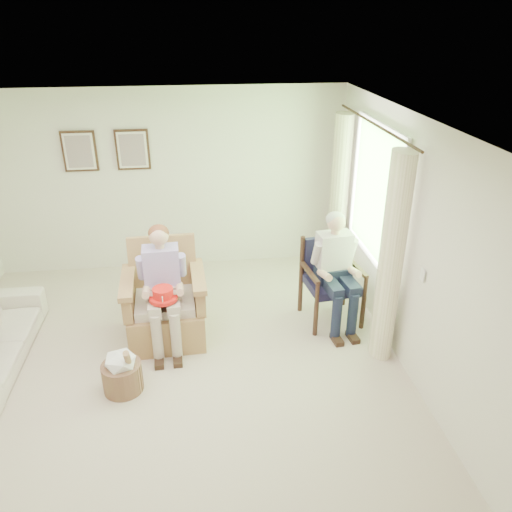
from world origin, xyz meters
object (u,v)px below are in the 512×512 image
(wood_armchair, at_px, (330,276))
(person_dark, at_px, (336,263))
(wicker_armchair, at_px, (166,309))
(hatbox, at_px, (122,371))
(red_hat, at_px, (163,295))
(person_wicker, at_px, (162,280))

(wood_armchair, relative_size, person_dark, 0.73)
(wicker_armchair, distance_m, hatbox, 1.02)
(person_dark, distance_m, red_hat, 2.02)
(hatbox, bearing_deg, wood_armchair, 24.54)
(wicker_armchair, xyz_separation_m, person_dark, (2.00, 0.01, 0.46))
(person_wicker, bearing_deg, wood_armchair, 6.72)
(person_dark, distance_m, hatbox, 2.65)
(wood_armchair, bearing_deg, person_dark, -97.05)
(wood_armchair, distance_m, red_hat, 2.06)
(person_wicker, bearing_deg, red_hat, -89.24)
(person_wicker, xyz_separation_m, person_dark, (2.00, 0.16, -0.01))
(person_dark, bearing_deg, red_hat, -176.66)
(wicker_armchair, height_order, red_hat, wicker_armchair)
(person_dark, xyz_separation_m, red_hat, (-1.99, -0.36, -0.07))
(person_wicker, distance_m, person_dark, 2.00)
(wood_armchair, relative_size, person_wicker, 0.72)
(person_dark, relative_size, hatbox, 2.36)
(wood_armchair, xyz_separation_m, person_dark, (0.00, -0.17, 0.27))
(person_wicker, distance_m, red_hat, 0.22)
(wicker_armchair, distance_m, red_hat, 0.52)
(wood_armchair, bearing_deg, person_wicker, -177.69)
(wicker_armchair, distance_m, wood_armchair, 2.01)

